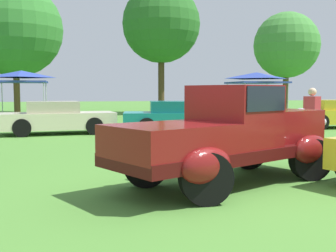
{
  "coord_description": "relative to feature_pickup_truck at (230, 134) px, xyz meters",
  "views": [
    {
      "loc": [
        -2.55,
        -6.36,
        1.6
      ],
      "look_at": [
        -0.46,
        2.41,
        0.85
      ],
      "focal_mm": 44.86,
      "sensor_mm": 36.0,
      "label": 1
    }
  ],
  "objects": [
    {
      "name": "show_car_teal",
      "position": [
        1.38,
        8.72,
        -0.27
      ],
      "size": [
        4.44,
        2.35,
        1.22
      ],
      "color": "teal",
      "rests_on": "ground_plane"
    },
    {
      "name": "spectator_between_cars",
      "position": [
        3.74,
        3.45,
        0.05
      ],
      "size": [
        0.34,
        0.45,
        1.69
      ],
      "color": "#9E998E",
      "rests_on": "ground_plane"
    },
    {
      "name": "canopy_tent_right_field",
      "position": [
        8.17,
        16.3,
        1.56
      ],
      "size": [
        2.95,
        2.95,
        2.71
      ],
      "color": "#B7B7BC",
      "rests_on": "ground_plane"
    },
    {
      "name": "canopy_tent_center_field",
      "position": [
        -5.13,
        17.25,
        1.55
      ],
      "size": [
        2.65,
        2.65,
        2.71
      ],
      "color": "#B7B7BC",
      "rests_on": "ground_plane"
    },
    {
      "name": "ground_plane",
      "position": [
        -0.15,
        -0.36,
        -0.87
      ],
      "size": [
        120.0,
        120.0,
        0.0
      ],
      "primitive_type": "plane",
      "color": "#4C8433"
    },
    {
      "name": "feature_pickup_truck",
      "position": [
        0.0,
        0.0,
        0.0
      ],
      "size": [
        4.57,
        3.22,
        1.7
      ],
      "color": "#400B0B",
      "rests_on": "ground_plane"
    },
    {
      "name": "treeline_mid_left",
      "position": [
        -6.29,
        25.24,
        5.1
      ],
      "size": [
        6.7,
        6.7,
        9.32
      ],
      "color": "brown",
      "rests_on": "ground_plane"
    },
    {
      "name": "treeline_mid_right",
      "position": [
        13.83,
        23.08,
        4.26
      ],
      "size": [
        5.06,
        5.06,
        7.68
      ],
      "color": "brown",
      "rests_on": "ground_plane"
    },
    {
      "name": "treeline_center",
      "position": [
        3.77,
        22.51,
        5.43
      ],
      "size": [
        5.48,
        5.48,
        9.05
      ],
      "color": "#47331E",
      "rests_on": "ground_plane"
    },
    {
      "name": "show_car_cream",
      "position": [
        -3.13,
        9.46,
        -0.27
      ],
      "size": [
        4.32,
        2.03,
        1.22
      ],
      "color": "beige",
      "rests_on": "ground_plane"
    }
  ]
}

